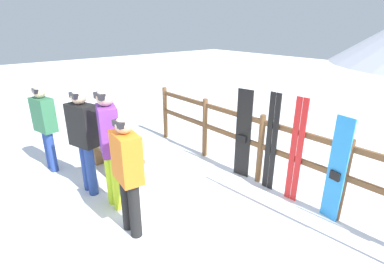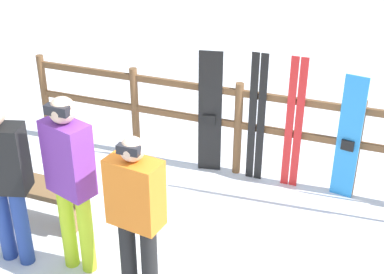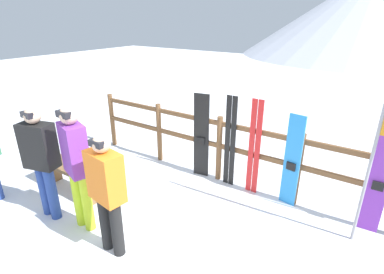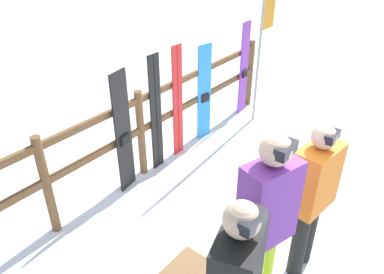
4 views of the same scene
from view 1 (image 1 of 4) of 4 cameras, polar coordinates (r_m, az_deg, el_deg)
name	(u,v)px [view 1 (image 1 of 4)]	position (r m, az deg, el deg)	size (l,w,h in m)	color
ground_plane	(160,229)	(4.21, -6.12, -17.04)	(40.00, 40.00, 0.00)	white
fence	(261,143)	(5.09, 13.00, -1.11)	(5.65, 0.10, 1.20)	brown
bench	(114,155)	(5.52, -14.61, -3.34)	(1.53, 0.36, 0.49)	brown
person_plaid_green	(45,123)	(5.92, -26.20, 2.34)	(0.48, 0.33, 1.57)	navy
person_orange	(128,170)	(3.74, -12.18, -6.10)	(0.49, 0.31, 1.59)	black
person_purple	(109,141)	(4.30, -15.44, -0.80)	(0.49, 0.36, 1.78)	#B7D826
person_black	(84,136)	(4.83, -19.89, 0.26)	(0.51, 0.37, 1.68)	navy
snowboard_black_stripe	(243,134)	(5.22, 9.72, 0.48)	(0.28, 0.10, 1.56)	black
ski_pair_black	(271,143)	(4.88, 14.88, -1.06)	(0.19, 0.02, 1.61)	black
ski_pair_red	(296,151)	(4.66, 19.22, -2.56)	(0.20, 0.02, 1.62)	red
snowboard_blue	(337,171)	(4.44, 25.83, -5.77)	(0.26, 0.09, 1.49)	#288CE0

